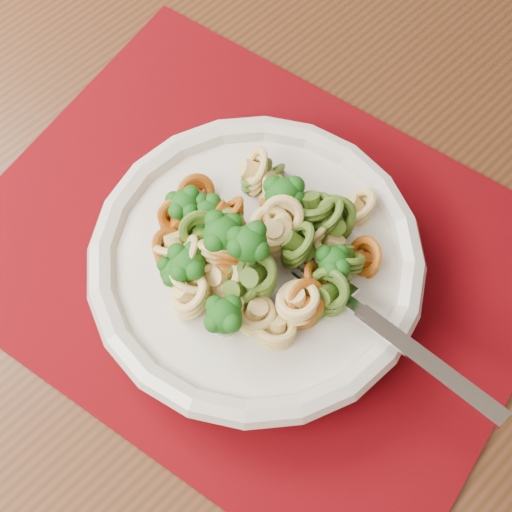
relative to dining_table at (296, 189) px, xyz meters
The scene contains 5 objects.
dining_table is the anchor object (origin of this frame).
placemat 0.16m from the dining_table, 68.91° to the right, with size 0.40×0.31×0.00m, color #620407.
pasta_bowl 0.19m from the dining_table, 65.97° to the right, with size 0.23×0.23×0.04m.
pasta_broccoli_heap 0.20m from the dining_table, 65.97° to the right, with size 0.20×0.20×0.06m, color #E2C570, non-canonical shape.
fork 0.22m from the dining_table, 45.85° to the right, with size 0.19×0.02×0.01m, color silver, non-canonical shape.
Camera 1 is at (0.61, 0.44, 1.26)m, focal length 50.00 mm.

